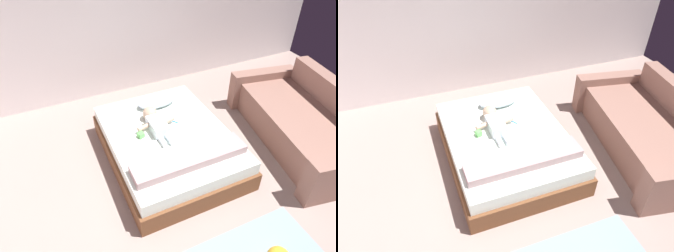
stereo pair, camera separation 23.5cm
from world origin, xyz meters
TOP-DOWN VIEW (x-y plane):
  - ground_plane at (0.00, 0.00)m, footprint 8.00×8.00m
  - wall_behind_bed at (0.00, 3.00)m, footprint 8.00×0.12m
  - bed at (0.17, 1.05)m, footprint 1.47×1.92m
  - pillow at (0.28, 1.66)m, footprint 0.54×0.27m
  - baby at (0.07, 1.22)m, footprint 0.51×0.68m
  - toothbrush at (0.32, 1.24)m, footprint 0.10×0.14m
  - couch at (2.03, 0.62)m, footprint 1.48×2.32m
  - blanket at (0.17, 0.48)m, footprint 1.33×0.29m
  - toy_block at (-0.16, 1.11)m, footprint 0.08×0.08m

SIDE VIEW (x-z plane):
  - ground_plane at x=0.00m, z-range 0.00..0.00m
  - bed at x=0.17m, z-range 0.00..0.42m
  - couch at x=2.03m, z-range -0.12..0.68m
  - toothbrush at x=0.32m, z-range 0.42..0.44m
  - toy_block at x=-0.16m, z-range 0.42..0.49m
  - blanket at x=0.17m, z-range 0.42..0.52m
  - pillow at x=0.28m, z-range 0.42..0.56m
  - baby at x=0.07m, z-range 0.41..0.59m
  - wall_behind_bed at x=0.00m, z-range 0.00..2.86m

